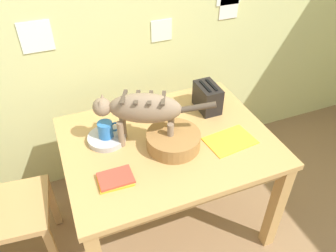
{
  "coord_description": "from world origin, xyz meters",
  "views": [
    {
      "loc": [
        -0.43,
        -0.26,
        1.99
      ],
      "look_at": [
        0.11,
        1.08,
        0.84
      ],
      "focal_mm": 35.33,
      "sensor_mm": 36.0,
      "label": 1
    }
  ],
  "objects": [
    {
      "name": "dining_table",
      "position": [
        0.11,
        1.08,
        0.65
      ],
      "size": [
        1.19,
        0.92,
        0.74
      ],
      "color": "tan",
      "rests_on": "ground_plane"
    },
    {
      "name": "magazine",
      "position": [
        0.44,
        0.93,
        0.75
      ],
      "size": [
        0.29,
        0.22,
        0.01
      ],
      "primitive_type": "cube",
      "rotation": [
        0.0,
        0.0,
        0.11
      ],
      "color": "yellow",
      "rests_on": "dining_table"
    },
    {
      "name": "coffee_mug",
      "position": [
        -0.21,
        1.2,
        0.82
      ],
      "size": [
        0.13,
        0.08,
        0.09
      ],
      "color": "#2E74C3",
      "rests_on": "saucer_bowl"
    },
    {
      "name": "book_stack",
      "position": [
        -0.25,
        0.88,
        0.76
      ],
      "size": [
        0.18,
        0.14,
        0.03
      ],
      "color": "gold",
      "rests_on": "dining_table"
    },
    {
      "name": "wicker_basket",
      "position": [
        0.12,
        1.01,
        0.79
      ],
      "size": [
        0.3,
        0.3,
        0.09
      ],
      "color": "olive",
      "rests_on": "dining_table"
    },
    {
      "name": "cat",
      "position": [
        -0.02,
        1.11,
        0.97
      ],
      "size": [
        0.61,
        0.32,
        0.32
      ],
      "rotation": [
        0.0,
        0.0,
        1.14
      ],
      "color": "#876F56",
      "rests_on": "dining_table"
    },
    {
      "name": "saucer_bowl",
      "position": [
        -0.22,
        1.2,
        0.76
      ],
      "size": [
        0.22,
        0.22,
        0.03
      ],
      "primitive_type": "cylinder",
      "color": "#B2ADAD",
      "rests_on": "dining_table"
    },
    {
      "name": "toaster",
      "position": [
        0.46,
        1.27,
        0.83
      ],
      "size": [
        0.12,
        0.2,
        0.18
      ],
      "color": "black",
      "rests_on": "dining_table"
    },
    {
      "name": "wall_rear",
      "position": [
        0.0,
        1.8,
        1.25
      ],
      "size": [
        5.16,
        0.11,
        2.5
      ],
      "color": "#CFD088",
      "rests_on": "ground_plane"
    },
    {
      "name": "wooden_chair_near",
      "position": [
        -0.86,
        1.18,
        0.46
      ],
      "size": [
        0.46,
        0.46,
        0.93
      ],
      "rotation": [
        0.0,
        0.0,
        -1.67
      ],
      "color": "tan",
      "rests_on": "ground_plane"
    }
  ]
}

